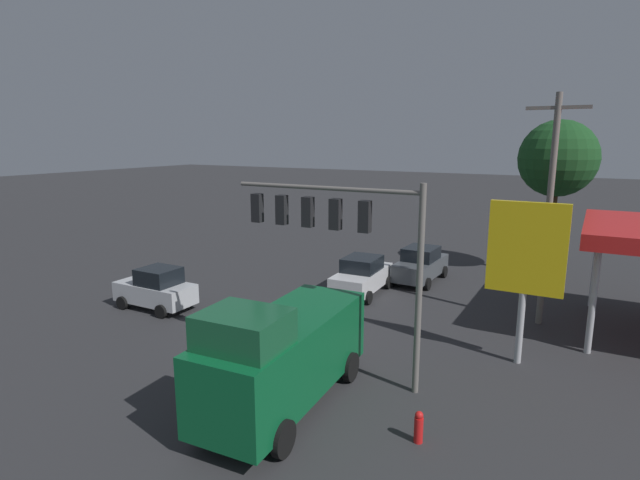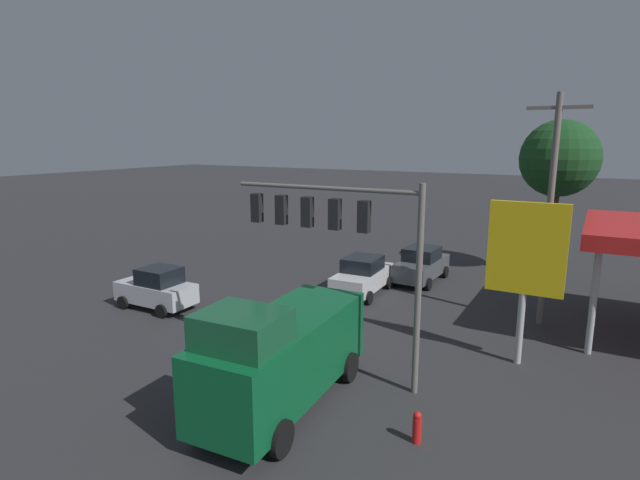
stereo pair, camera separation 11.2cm
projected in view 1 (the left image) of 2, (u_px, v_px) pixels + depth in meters
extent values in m
plane|color=#2D2D30|center=(294.00, 349.00, 18.90)|extent=(200.00, 200.00, 0.00)
cylinder|color=slate|center=(419.00, 292.00, 15.03)|extent=(0.20, 0.20, 6.56)
cylinder|color=slate|center=(324.00, 188.00, 16.01)|extent=(6.58, 0.14, 0.14)
cube|color=black|center=(365.00, 217.00, 15.47)|extent=(0.36, 0.28, 1.00)
sphere|color=#FF4141|center=(367.00, 206.00, 15.57)|extent=(0.22, 0.22, 0.22)
sphere|color=#392305|center=(367.00, 216.00, 15.63)|extent=(0.22, 0.22, 0.22)
sphere|color=black|center=(367.00, 225.00, 15.69)|extent=(0.22, 0.22, 0.22)
cube|color=black|center=(335.00, 214.00, 15.96)|extent=(0.36, 0.28, 1.00)
sphere|color=#FF4141|center=(338.00, 204.00, 16.06)|extent=(0.22, 0.22, 0.22)
sphere|color=#392305|center=(338.00, 214.00, 16.12)|extent=(0.22, 0.22, 0.22)
sphere|color=black|center=(338.00, 223.00, 16.18)|extent=(0.22, 0.22, 0.22)
cube|color=black|center=(308.00, 212.00, 16.45)|extent=(0.36, 0.28, 1.00)
sphere|color=#FF4141|center=(311.00, 202.00, 16.55)|extent=(0.22, 0.22, 0.22)
sphere|color=#392305|center=(311.00, 211.00, 16.61)|extent=(0.22, 0.22, 0.22)
sphere|color=black|center=(311.00, 220.00, 16.67)|extent=(0.22, 0.22, 0.22)
cube|color=black|center=(282.00, 210.00, 16.94)|extent=(0.36, 0.28, 1.00)
sphere|color=#FF4141|center=(285.00, 201.00, 17.04)|extent=(0.22, 0.22, 0.22)
sphere|color=#392305|center=(285.00, 209.00, 17.10)|extent=(0.22, 0.22, 0.22)
sphere|color=black|center=(285.00, 218.00, 17.16)|extent=(0.22, 0.22, 0.22)
cube|color=black|center=(257.00, 208.00, 17.43)|extent=(0.36, 0.28, 1.00)
sphere|color=#FF4141|center=(260.00, 199.00, 17.53)|extent=(0.22, 0.22, 0.22)
sphere|color=#392305|center=(260.00, 207.00, 17.59)|extent=(0.22, 0.22, 0.22)
sphere|color=black|center=(261.00, 216.00, 17.65)|extent=(0.22, 0.22, 0.22)
cylinder|color=slate|center=(549.00, 213.00, 20.56)|extent=(0.26, 0.26, 9.62)
cube|color=slate|center=(558.00, 107.00, 19.71)|extent=(2.40, 0.14, 0.14)
cylinder|color=#B7B7BC|center=(595.00, 266.00, 23.32)|extent=(0.24, 0.24, 3.94)
cylinder|color=#B7B7BC|center=(593.00, 302.00, 18.16)|extent=(0.24, 0.24, 3.94)
cylinder|color=#B7B7BC|center=(524.00, 285.00, 17.17)|extent=(0.24, 0.24, 5.74)
cube|color=yellow|center=(527.00, 248.00, 16.92)|extent=(2.53, 0.24, 3.16)
cube|color=black|center=(527.00, 248.00, 17.03)|extent=(1.77, 0.04, 1.11)
cube|color=#474C51|center=(420.00, 267.00, 27.71)|extent=(1.95, 4.46, 0.90)
cube|color=black|center=(421.00, 253.00, 27.55)|extent=(1.73, 2.06, 0.70)
cylinder|color=black|center=(427.00, 284.00, 26.13)|extent=(0.24, 0.67, 0.66)
cylinder|color=black|center=(395.00, 279.00, 27.06)|extent=(0.24, 0.67, 0.66)
cylinder|color=black|center=(444.00, 272.00, 28.53)|extent=(0.24, 0.67, 0.66)
cylinder|color=black|center=(414.00, 268.00, 29.46)|extent=(0.24, 0.67, 0.66)
cube|color=silver|center=(362.00, 279.00, 25.45)|extent=(1.98, 4.47, 0.90)
cube|color=black|center=(362.00, 264.00, 25.29)|extent=(1.74, 2.07, 0.70)
cylinder|color=black|center=(368.00, 298.00, 23.88)|extent=(0.25, 0.67, 0.66)
cylinder|color=black|center=(334.00, 292.00, 24.70)|extent=(0.25, 0.67, 0.66)
cylinder|color=black|center=(388.00, 283.00, 26.39)|extent=(0.25, 0.67, 0.66)
cylinder|color=black|center=(356.00, 278.00, 27.20)|extent=(0.25, 0.67, 0.66)
cube|color=#0C592D|center=(286.00, 355.00, 14.64)|extent=(2.69, 6.92, 2.20)
cube|color=#165431|center=(244.00, 329.00, 12.48)|extent=(2.22, 1.92, 0.90)
cylinder|color=black|center=(283.00, 439.00, 12.42)|extent=(0.28, 0.97, 0.96)
cylinder|color=black|center=(208.00, 416.00, 13.41)|extent=(0.28, 0.97, 0.96)
cylinder|color=black|center=(351.00, 367.00, 16.31)|extent=(0.28, 0.97, 0.96)
cylinder|color=black|center=(288.00, 354.00, 17.31)|extent=(0.28, 0.97, 0.96)
cube|color=silver|center=(155.00, 292.00, 23.28)|extent=(3.82, 1.74, 0.90)
cube|color=black|center=(159.00, 276.00, 22.98)|extent=(1.72, 1.58, 0.76)
cylinder|color=black|center=(123.00, 303.00, 23.20)|extent=(0.62, 0.23, 0.62)
cylinder|color=black|center=(151.00, 293.00, 24.70)|extent=(0.62, 0.23, 0.62)
cylinder|color=black|center=(161.00, 311.00, 22.05)|extent=(0.62, 0.23, 0.62)
cylinder|color=black|center=(189.00, 300.00, 23.54)|extent=(0.62, 0.23, 0.62)
cylinder|color=#4C331E|center=(551.00, 231.00, 28.44)|extent=(0.36, 0.36, 5.24)
sphere|color=#19471E|center=(558.00, 158.00, 27.62)|extent=(4.25, 4.25, 4.25)
cylinder|color=red|center=(419.00, 430.00, 13.02)|extent=(0.24, 0.24, 0.70)
sphere|color=red|center=(419.00, 415.00, 12.93)|extent=(0.22, 0.22, 0.22)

